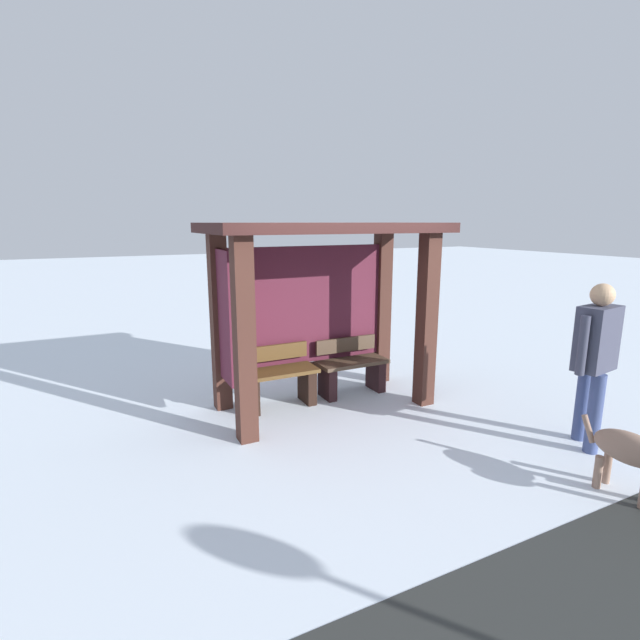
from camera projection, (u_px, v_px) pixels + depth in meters
name	position (u px, v px, depth m)	size (l,w,h in m)	color
ground_plane	(324.00, 405.00, 6.03)	(60.00, 60.00, 0.00)	white
bus_shelter	(315.00, 280.00, 5.78)	(2.86, 1.49, 2.32)	#41241C
bench_left_inside	(279.00, 380.00, 5.93)	(0.97, 0.42, 0.77)	brown
bench_center_inside	(351.00, 369.00, 6.39)	(0.97, 0.41, 0.75)	#4B392A
person_walking	(595.00, 353.00, 4.74)	(0.65, 0.41, 1.73)	#3E4054
dog	(636.00, 453.00, 3.92)	(0.31, 0.89, 0.61)	#937360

